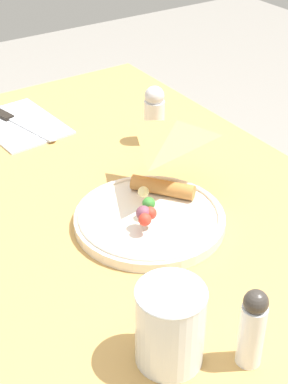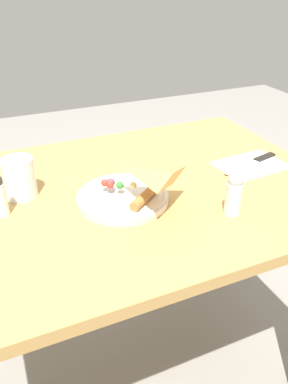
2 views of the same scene
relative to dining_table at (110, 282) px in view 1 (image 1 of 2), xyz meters
name	(u,v)px [view 1 (image 1 of 2)]	position (x,y,z in m)	size (l,w,h in m)	color
dining_table	(110,282)	(0.00, 0.00, 0.00)	(1.08, 0.75, 0.76)	tan
plate_pizza	(150,216)	(0.04, 0.05, 0.14)	(0.23, 0.23, 0.05)	silver
milk_glass	(170,328)	(0.26, -0.07, 0.17)	(0.08, 0.08, 0.10)	white
napkin_folded	(20,124)	(-0.37, 0.02, 0.12)	(0.20, 0.15, 0.00)	silver
butter_knife	(17,120)	(-0.38, 0.02, 0.13)	(0.21, 0.07, 0.01)	black
salt_shaker	(154,114)	(-0.18, 0.20, 0.17)	(0.04, 0.04, 0.11)	silver
pepper_shaker	(250,329)	(0.31, 0.00, 0.17)	(0.03, 0.03, 0.10)	white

